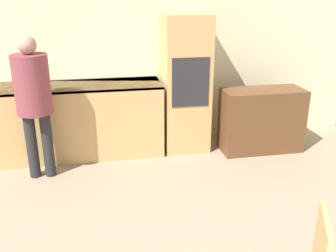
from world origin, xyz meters
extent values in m
cube|color=beige|center=(0.00, 5.26, 1.30)|extent=(6.28, 0.05, 2.60)
cube|color=tan|center=(-0.98, 4.91, 0.46)|extent=(2.62, 0.60, 0.92)
cube|color=black|center=(-0.98, 4.91, 0.90)|extent=(2.62, 0.60, 0.03)
cube|color=tan|center=(0.65, 4.92, 0.87)|extent=(0.57, 0.58, 1.73)
cube|color=#28282D|center=(0.65, 4.63, 0.95)|extent=(0.46, 0.01, 0.60)
cube|color=brown|center=(1.61, 4.63, 0.41)|extent=(1.04, 0.45, 0.82)
cylinder|color=#262628|center=(-1.21, 4.38, 0.38)|extent=(0.12, 0.12, 0.76)
cylinder|color=#262628|center=(-1.04, 4.38, 0.38)|extent=(0.12, 0.12, 0.76)
cylinder|color=brown|center=(-1.13, 4.38, 1.07)|extent=(0.38, 0.38, 0.63)
sphere|color=tan|center=(-1.13, 4.38, 1.48)|extent=(0.19, 0.19, 0.19)
camera|label=1|loc=(-0.43, 0.35, 2.02)|focal=40.00mm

